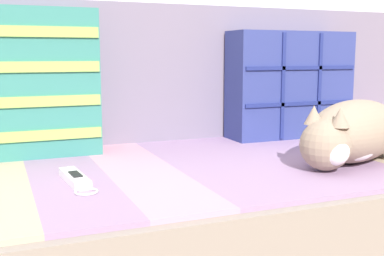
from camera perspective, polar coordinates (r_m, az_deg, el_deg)
couch at (r=1.38m, az=3.97°, el=-11.82°), size 1.84×0.89×0.41m
sofa_backrest at (r=1.64m, az=-1.70°, el=6.60°), size 1.80×0.14×0.44m
throw_pillow_quilted at (r=1.68m, az=11.53°, el=5.05°), size 0.43×0.14×0.36m
throw_pillow_striped at (r=1.39m, az=-19.05°, el=5.05°), size 0.38×0.14×0.40m
sleeping_cat at (r=1.31m, az=18.40°, el=-0.59°), size 0.42×0.32×0.16m
game_remote_far at (r=1.10m, az=-13.69°, el=-5.83°), size 0.06×0.21×0.02m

